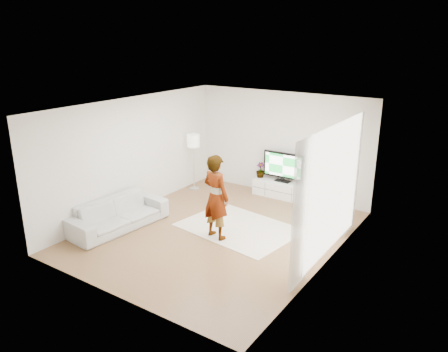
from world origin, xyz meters
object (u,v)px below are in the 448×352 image
Objects in this scene: television at (283,166)px; sofa at (118,214)px; media_console at (282,189)px; rug at (238,228)px; player at (216,197)px; floor_lamp at (193,143)px.

television is 0.50× the size of sofa.
media_console is 2.33m from rug.
player is (-0.15, -0.68, 0.93)m from rug.
television is 0.62× the size of player.
media_console is 1.38× the size of television.
rug is 3.20m from floor_lamp.
rug is 1.16m from player.
media_console is at bearing -24.49° from sofa.
floor_lamp is at bearing -32.89° from player.
media_console is at bearing 91.96° from rug.
floor_lamp is at bearing 9.00° from sofa.
floor_lamp reaches higher than media_console.
player reaches higher than sofa.
sofa is (-2.27, -1.50, 0.33)m from rug.
television is 2.56m from floor_lamp.
sofa is 1.45× the size of floor_lamp.
sofa is at bearing -119.67° from television.
floor_lamp reaches higher than rug.
television is (0.00, 0.03, 0.65)m from media_console.
floor_lamp is at bearing 147.87° from rug.
rug is (0.08, -2.34, -0.87)m from television.
floor_lamp is at bearing -162.17° from media_console.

